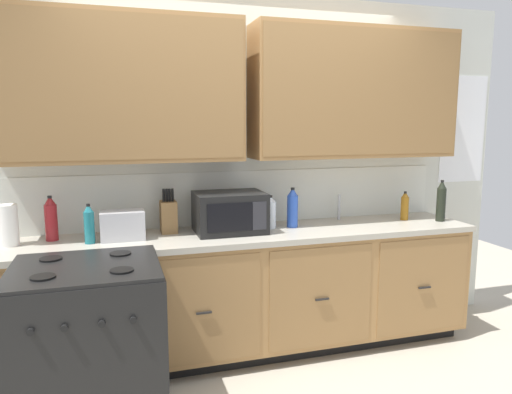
# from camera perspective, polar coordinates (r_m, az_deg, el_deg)

# --- Properties ---
(ground_plane) EXTENTS (8.15, 8.15, 0.00)m
(ground_plane) POSITION_cam_1_polar(r_m,az_deg,el_deg) (3.44, 1.00, -20.12)
(ground_plane) COLOR #B2A893
(wall_unit) EXTENTS (4.46, 0.40, 2.59)m
(wall_unit) POSITION_cam_1_polar(r_m,az_deg,el_deg) (3.49, -1.41, 8.90)
(wall_unit) COLOR silver
(wall_unit) RESTS_ON ground_plane
(counter_run) EXTENTS (3.29, 0.64, 0.91)m
(counter_run) POSITION_cam_1_polar(r_m,az_deg,el_deg) (3.51, -0.46, -11.17)
(counter_run) COLOR black
(counter_run) RESTS_ON ground_plane
(stove_range) EXTENTS (0.76, 0.68, 0.95)m
(stove_range) POSITION_cam_1_polar(r_m,az_deg,el_deg) (2.81, -19.19, -16.90)
(stove_range) COLOR black
(stove_range) RESTS_ON ground_plane
(microwave) EXTENTS (0.48, 0.37, 0.28)m
(microwave) POSITION_cam_1_polar(r_m,az_deg,el_deg) (3.35, -3.17, -1.83)
(microwave) COLOR black
(microwave) RESTS_ON counter_run
(toaster) EXTENTS (0.28, 0.18, 0.19)m
(toaster) POSITION_cam_1_polar(r_m,az_deg,el_deg) (3.26, -15.60, -3.25)
(toaster) COLOR #B7B7BC
(toaster) RESTS_ON counter_run
(knife_block) EXTENTS (0.11, 0.14, 0.31)m
(knife_block) POSITION_cam_1_polar(r_m,az_deg,el_deg) (3.39, -10.38, -2.27)
(knife_block) COLOR olive
(knife_block) RESTS_ON counter_run
(sink_faucet) EXTENTS (0.02, 0.02, 0.20)m
(sink_faucet) POSITION_cam_1_polar(r_m,az_deg,el_deg) (3.84, 9.85, -1.18)
(sink_faucet) COLOR #B2B5BA
(sink_faucet) RESTS_ON counter_run
(paper_towel_roll) EXTENTS (0.12, 0.12, 0.26)m
(paper_towel_roll) POSITION_cam_1_polar(r_m,az_deg,el_deg) (3.35, -27.41, -3.01)
(paper_towel_roll) COLOR white
(paper_towel_roll) RESTS_ON counter_run
(bottle_dark) EXTENTS (0.07, 0.07, 0.32)m
(bottle_dark) POSITION_cam_1_polar(r_m,az_deg,el_deg) (3.98, 21.18, -0.47)
(bottle_dark) COLOR black
(bottle_dark) RESTS_ON counter_run
(bottle_blue) EXTENTS (0.08, 0.08, 0.29)m
(bottle_blue) POSITION_cam_1_polar(r_m,az_deg,el_deg) (3.51, 4.36, -1.30)
(bottle_blue) COLOR blue
(bottle_blue) RESTS_ON counter_run
(bottle_red) EXTENTS (0.08, 0.08, 0.29)m
(bottle_red) POSITION_cam_1_polar(r_m,az_deg,el_deg) (3.38, -23.22, -2.39)
(bottle_red) COLOR maroon
(bottle_red) RESTS_ON counter_run
(bottle_teal) EXTENTS (0.06, 0.06, 0.26)m
(bottle_teal) POSITION_cam_1_polar(r_m,az_deg,el_deg) (3.21, -19.25, -3.07)
(bottle_teal) COLOR #1E707A
(bottle_teal) RESTS_ON counter_run
(bottle_clear) EXTENTS (0.08, 0.08, 0.24)m
(bottle_clear) POSITION_cam_1_polar(r_m,az_deg,el_deg) (3.47, 1.70, -1.82)
(bottle_clear) COLOR silver
(bottle_clear) RESTS_ON counter_run
(bottle_amber) EXTENTS (0.06, 0.06, 0.23)m
(bottle_amber) POSITION_cam_1_polar(r_m,az_deg,el_deg) (3.94, 17.29, -1.02)
(bottle_amber) COLOR #9E6619
(bottle_amber) RESTS_ON counter_run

